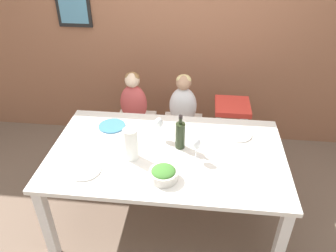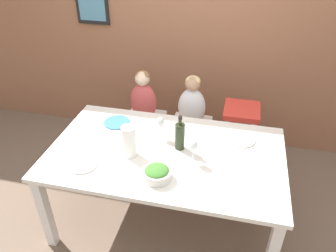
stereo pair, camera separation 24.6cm
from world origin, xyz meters
TOP-DOWN VIEW (x-y plane):
  - ground_plane at (0.00, 0.00)m, footprint 14.00×14.00m
  - wall_back at (-0.00, 1.36)m, footprint 10.00×0.09m
  - dining_table at (0.00, 0.00)m, footprint 1.78×1.05m
  - chair_far_left at (-0.42, 0.80)m, footprint 0.39×0.41m
  - chair_far_center at (0.07, 0.80)m, footprint 0.39×0.41m
  - chair_right_highchair at (0.54, 0.80)m, footprint 0.33×0.35m
  - person_child_left at (-0.42, 0.80)m, footprint 0.27×0.17m
  - person_child_center at (0.07, 0.80)m, footprint 0.27×0.17m
  - wine_bottle at (0.09, 0.07)m, footprint 0.08×0.08m
  - paper_towel_roll at (-0.25, -0.10)m, footprint 0.10×0.10m
  - wine_glass_near at (0.22, -0.07)m, footprint 0.07×0.07m
  - wine_glass_far at (-0.08, 0.17)m, footprint 0.07×0.07m
  - salad_bowl_large at (0.01, -0.31)m, footprint 0.20×0.20m
  - dinner_plate_front_left at (-0.55, -0.29)m, footprint 0.22×0.22m
  - dinner_plate_back_left at (-0.50, 0.29)m, footprint 0.22×0.22m
  - dinner_plate_back_right at (0.55, 0.28)m, footprint 0.22×0.22m

SIDE VIEW (x-z plane):
  - ground_plane at x=0.00m, z-range 0.00..0.00m
  - chair_far_left at x=-0.42m, z-range 0.16..0.64m
  - chair_far_center at x=0.07m, z-range 0.16..0.64m
  - chair_right_highchair at x=0.54m, z-range 0.20..0.93m
  - dining_table at x=0.00m, z-range 0.29..1.02m
  - person_child_left at x=-0.42m, z-range 0.47..1.00m
  - person_child_center at x=0.07m, z-range 0.47..1.00m
  - dinner_plate_front_left at x=-0.55m, z-range 0.73..0.75m
  - dinner_plate_back_left at x=-0.50m, z-range 0.73..0.75m
  - dinner_plate_back_right at x=0.55m, z-range 0.73..0.75m
  - salad_bowl_large at x=0.01m, z-range 0.73..0.83m
  - wine_bottle at x=0.09m, z-range 0.71..0.99m
  - paper_towel_roll at x=-0.25m, z-range 0.73..0.98m
  - wine_glass_near at x=0.22m, z-range 0.77..0.97m
  - wine_glass_far at x=-0.08m, z-range 0.77..0.97m
  - wall_back at x=0.00m, z-range 0.00..2.70m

